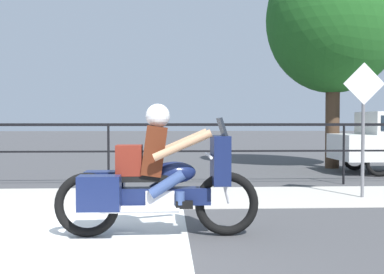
% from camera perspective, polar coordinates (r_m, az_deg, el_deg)
% --- Properties ---
extents(ground_plane, '(120.00, 120.00, 0.00)m').
position_cam_1_polar(ground_plane, '(5.60, -16.20, -12.49)').
color(ground_plane, '#424244').
extents(sidewalk_band, '(44.00, 2.40, 0.01)m').
position_cam_1_polar(sidewalk_band, '(8.87, -11.11, -7.06)').
color(sidewalk_band, '#B7B2A8').
rests_on(sidewalk_band, ground).
extents(crosswalk_band, '(3.31, 6.00, 0.01)m').
position_cam_1_polar(crosswalk_band, '(5.45, -18.30, -12.88)').
color(crosswalk_band, silver).
rests_on(crosswalk_band, ground).
extents(fence_railing, '(36.00, 0.05, 1.33)m').
position_cam_1_polar(fence_railing, '(10.37, -9.88, 0.02)').
color(fence_railing, black).
rests_on(fence_railing, ground).
extents(motorcycle, '(2.44, 0.76, 1.59)m').
position_cam_1_polar(motorcycle, '(5.78, -4.44, -4.98)').
color(motorcycle, black).
rests_on(motorcycle, ground).
extents(street_sign, '(0.75, 0.06, 2.42)m').
position_cam_1_polar(street_sign, '(9.14, 19.65, 2.77)').
color(street_sign, slate).
rests_on(street_sign, ground).
extents(tree_behind_sign, '(3.89, 3.89, 6.47)m').
position_cam_1_polar(tree_behind_sign, '(14.93, 16.42, 13.17)').
color(tree_behind_sign, '#473323').
rests_on(tree_behind_sign, ground).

